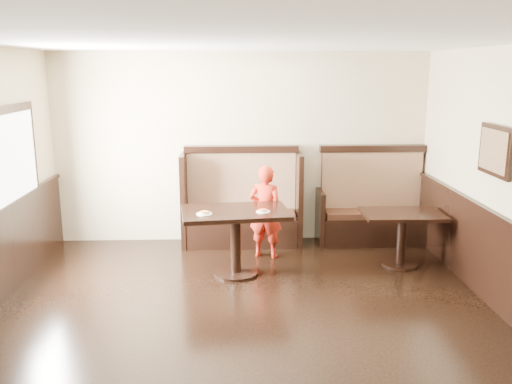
{
  "coord_description": "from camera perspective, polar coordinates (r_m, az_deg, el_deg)",
  "views": [
    {
      "loc": [
        -0.1,
        -4.46,
        2.58
      ],
      "look_at": [
        0.17,
        2.35,
        1.0
      ],
      "focal_mm": 38.0,
      "sensor_mm": 36.0,
      "label": 1
    }
  ],
  "objects": [
    {
      "name": "ground",
      "position": [
        5.15,
        -0.94,
        -17.0
      ],
      "size": [
        7.0,
        7.0,
        0.0
      ],
      "primitive_type": "plane",
      "color": "black",
      "rests_on": "ground"
    },
    {
      "name": "room_shell",
      "position": [
        5.11,
        -4.42,
        -8.93
      ],
      "size": [
        7.0,
        7.0,
        7.0
      ],
      "color": "#C9B991",
      "rests_on": "ground"
    },
    {
      "name": "booth_main",
      "position": [
        8.02,
        -1.52,
        -1.78
      ],
      "size": [
        1.75,
        0.72,
        1.45
      ],
      "color": "black",
      "rests_on": "ground"
    },
    {
      "name": "booth_neighbor",
      "position": [
        8.29,
        12.1,
        -1.92
      ],
      "size": [
        1.65,
        0.72,
        1.45
      ],
      "color": "black",
      "rests_on": "ground"
    },
    {
      "name": "table_main",
      "position": [
        6.79,
        -2.18,
        -3.54
      ],
      "size": [
        1.4,
        0.97,
        0.84
      ],
      "rotation": [
        0.0,
        0.0,
        0.12
      ],
      "color": "black",
      "rests_on": "ground"
    },
    {
      "name": "table_neighbor",
      "position": [
        7.38,
        15.1,
        -3.46
      ],
      "size": [
        1.05,
        0.69,
        0.72
      ],
      "rotation": [
        0.0,
        0.0,
        -0.01
      ],
      "color": "black",
      "rests_on": "ground"
    },
    {
      "name": "child",
      "position": [
        7.41,
        1.03,
        -2.09
      ],
      "size": [
        0.55,
        0.45,
        1.29
      ],
      "primitive_type": "imported",
      "rotation": [
        0.0,
        0.0,
        2.8
      ],
      "color": "red",
      "rests_on": "ground"
    },
    {
      "name": "pizza_plate_left",
      "position": [
        6.58,
        -5.46,
        -2.23
      ],
      "size": [
        0.19,
        0.19,
        0.04
      ],
      "color": "white",
      "rests_on": "table_main"
    },
    {
      "name": "pizza_plate_right",
      "position": [
        6.66,
        0.76,
        -2.01
      ],
      "size": [
        0.18,
        0.18,
        0.03
      ],
      "color": "white",
      "rests_on": "table_main"
    }
  ]
}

